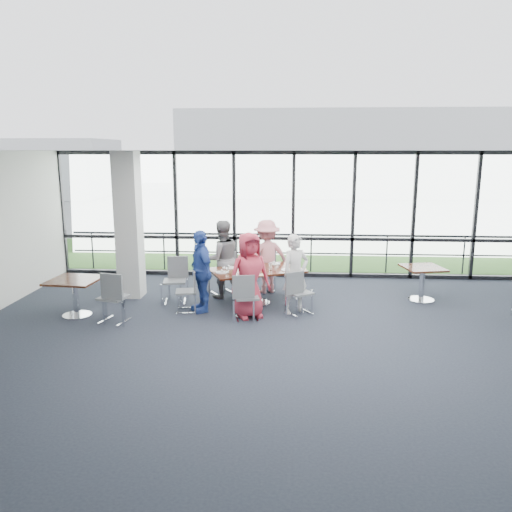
# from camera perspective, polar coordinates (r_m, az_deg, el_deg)

# --- Properties ---
(floor) EXTENTS (12.00, 10.00, 0.02)m
(floor) POSITION_cam_1_polar(r_m,az_deg,el_deg) (8.24, 4.42, -11.00)
(floor) COLOR #202431
(floor) RESTS_ON ground
(ceiling) EXTENTS (12.00, 10.00, 0.04)m
(ceiling) POSITION_cam_1_polar(r_m,az_deg,el_deg) (7.59, 4.82, 11.93)
(ceiling) COLOR white
(ceiling) RESTS_ON ground
(wall_front) EXTENTS (12.00, 0.10, 3.20)m
(wall_front) POSITION_cam_1_polar(r_m,az_deg,el_deg) (3.04, 6.10, -19.79)
(wall_front) COLOR silver
(wall_front) RESTS_ON ground
(curtain_wall_back) EXTENTS (12.00, 0.10, 3.20)m
(curtain_wall_back) POSITION_cam_1_polar(r_m,az_deg,el_deg) (12.69, 4.27, 4.69)
(curtain_wall_back) COLOR white
(curtain_wall_back) RESTS_ON ground
(structural_column) EXTENTS (0.50, 0.50, 3.20)m
(structural_column) POSITION_cam_1_polar(r_m,az_deg,el_deg) (11.25, -14.32, 3.42)
(structural_column) COLOR silver
(structural_column) RESTS_ON ground
(apron) EXTENTS (80.00, 70.00, 0.02)m
(apron) POSITION_cam_1_polar(r_m,az_deg,el_deg) (17.88, 4.04, 1.56)
(apron) COLOR gray
(apron) RESTS_ON ground
(grass_strip) EXTENTS (80.00, 5.00, 0.01)m
(grass_strip) POSITION_cam_1_polar(r_m,az_deg,el_deg) (15.91, 4.08, 0.36)
(grass_strip) COLOR #31541B
(grass_strip) RESTS_ON ground
(hangar_main) EXTENTS (24.00, 10.00, 6.00)m
(hangar_main) POSITION_cam_1_polar(r_m,az_deg,el_deg) (39.80, 9.82, 11.50)
(hangar_main) COLOR silver
(hangar_main) RESTS_ON ground
(hangar_aux) EXTENTS (10.00, 6.00, 4.00)m
(hangar_aux) POSITION_cam_1_polar(r_m,az_deg,el_deg) (39.84, -23.31, 9.27)
(hangar_aux) COLOR silver
(hangar_aux) RESTS_ON ground
(guard_rail) EXTENTS (12.00, 0.06, 0.06)m
(guard_rail) POSITION_cam_1_polar(r_m,az_deg,el_deg) (13.46, 4.18, 0.36)
(guard_rail) COLOR #2D2D33
(guard_rail) RESTS_ON ground
(main_table) EXTENTS (2.17, 1.73, 0.75)m
(main_table) POSITION_cam_1_polar(r_m,az_deg,el_deg) (10.53, 0.10, -2.20)
(main_table) COLOR black
(main_table) RESTS_ON ground
(side_table_left) EXTENTS (0.99, 0.99, 0.75)m
(side_table_left) POSITION_cam_1_polar(r_m,az_deg,el_deg) (10.35, -20.00, -3.08)
(side_table_left) COLOR black
(side_table_left) RESTS_ON ground
(side_table_right) EXTENTS (0.95, 0.95, 0.75)m
(side_table_right) POSITION_cam_1_polar(r_m,az_deg,el_deg) (11.33, 18.51, -1.81)
(side_table_right) COLOR black
(side_table_right) RESTS_ON ground
(diner_near_left) EXTENTS (0.98, 0.86, 1.68)m
(diner_near_left) POSITION_cam_1_polar(r_m,az_deg,el_deg) (9.64, -0.78, -2.21)
(diner_near_left) COLOR #BA3043
(diner_near_left) RESTS_ON ground
(diner_near_right) EXTENTS (0.72, 0.67, 1.59)m
(diner_near_right) POSITION_cam_1_polar(r_m,az_deg,el_deg) (9.93, 4.52, -2.07)
(diner_near_right) COLOR silver
(diner_near_right) RESTS_ON ground
(diner_far_left) EXTENTS (0.97, 0.80, 1.71)m
(diner_far_left) POSITION_cam_1_polar(r_m,az_deg,el_deg) (11.00, -3.93, -0.36)
(diner_far_left) COLOR slate
(diner_far_left) RESTS_ON ground
(diner_far_right) EXTENTS (1.22, 0.95, 1.68)m
(diner_far_right) POSITION_cam_1_polar(r_m,az_deg,el_deg) (11.35, 1.24, -0.05)
(diner_far_right) COLOR pink
(diner_far_right) RESTS_ON ground
(diner_end) EXTENTS (0.94, 1.11, 1.66)m
(diner_end) POSITION_cam_1_polar(r_m,az_deg,el_deg) (10.06, -6.32, -1.72)
(diner_end) COLOR #2E4CA6
(diner_end) RESTS_ON ground
(chair_main_nl) EXTENTS (0.52, 0.52, 0.90)m
(chair_main_nl) POSITION_cam_1_polar(r_m,az_deg,el_deg) (9.59, -1.08, -4.70)
(chair_main_nl) COLOR slate
(chair_main_nl) RESTS_ON ground
(chair_main_nr) EXTENTS (0.59, 0.59, 0.88)m
(chair_main_nr) POSITION_cam_1_polar(r_m,az_deg,el_deg) (9.95, 5.02, -4.20)
(chair_main_nr) COLOR slate
(chair_main_nr) RESTS_ON ground
(chair_main_fl) EXTENTS (0.61, 0.61, 0.91)m
(chair_main_fl) POSITION_cam_1_polar(r_m,az_deg,el_deg) (11.33, -3.85, -2.09)
(chair_main_fl) COLOR slate
(chair_main_fl) RESTS_ON ground
(chair_main_fr) EXTENTS (0.61, 0.61, 0.98)m
(chair_main_fr) POSITION_cam_1_polar(r_m,az_deg,el_deg) (11.54, 0.80, -1.62)
(chair_main_fr) COLOR slate
(chair_main_fr) RESTS_ON ground
(chair_main_end) EXTENTS (0.47, 0.47, 0.84)m
(chair_main_end) POSITION_cam_1_polar(r_m,az_deg,el_deg) (10.17, -7.99, -4.03)
(chair_main_end) COLOR slate
(chair_main_end) RESTS_ON ground
(chair_spare_la) EXTENTS (0.58, 0.58, 0.97)m
(chair_spare_la) POSITION_cam_1_polar(r_m,az_deg,el_deg) (9.81, -15.98, -4.58)
(chair_spare_la) COLOR slate
(chair_spare_la) RESTS_ON ground
(chair_spare_lb) EXTENTS (0.53, 0.53, 0.95)m
(chair_spare_lb) POSITION_cam_1_polar(r_m,az_deg,el_deg) (10.77, -9.29, -2.86)
(chair_spare_lb) COLOR slate
(chair_spare_lb) RESTS_ON ground
(plate_nl) EXTENTS (0.25, 0.25, 0.01)m
(plate_nl) POSITION_cam_1_polar(r_m,az_deg,el_deg) (9.99, -2.04, -2.19)
(plate_nl) COLOR white
(plate_nl) RESTS_ON main_table
(plate_nr) EXTENTS (0.28, 0.28, 0.01)m
(plate_nr) POSITION_cam_1_polar(r_m,az_deg,el_deg) (10.45, 3.63, -1.58)
(plate_nr) COLOR white
(plate_nr) RESTS_ON main_table
(plate_fl) EXTENTS (0.28, 0.28, 0.01)m
(plate_fl) POSITION_cam_1_polar(r_m,az_deg,el_deg) (10.62, -3.11, -1.34)
(plate_fl) COLOR white
(plate_fl) RESTS_ON main_table
(plate_fr) EXTENTS (0.25, 0.25, 0.01)m
(plate_fr) POSITION_cam_1_polar(r_m,az_deg,el_deg) (10.99, 2.10, -0.88)
(plate_fr) COLOR white
(plate_fr) RESTS_ON main_table
(plate_end) EXTENTS (0.26, 0.26, 0.01)m
(plate_end) POSITION_cam_1_polar(r_m,az_deg,el_deg) (10.23, -3.90, -1.88)
(plate_end) COLOR white
(plate_end) RESTS_ON main_table
(tumbler_a) EXTENTS (0.07, 0.07, 0.15)m
(tumbler_a) POSITION_cam_1_polar(r_m,az_deg,el_deg) (10.13, -0.80, -1.60)
(tumbler_a) COLOR white
(tumbler_a) RESTS_ON main_table
(tumbler_b) EXTENTS (0.07, 0.07, 0.14)m
(tumbler_b) POSITION_cam_1_polar(r_m,az_deg,el_deg) (10.41, 1.66, -1.25)
(tumbler_b) COLOR white
(tumbler_b) RESTS_ON main_table
(tumbler_c) EXTENTS (0.08, 0.08, 0.15)m
(tumbler_c) POSITION_cam_1_polar(r_m,az_deg,el_deg) (10.72, 0.18, -0.83)
(tumbler_c) COLOR white
(tumbler_c) RESTS_ON main_table
(tumbler_d) EXTENTS (0.07, 0.07, 0.14)m
(tumbler_d) POSITION_cam_1_polar(r_m,az_deg,el_deg) (10.17, -3.33, -1.58)
(tumbler_d) COLOR white
(tumbler_d) RESTS_ON main_table
(menu_a) EXTENTS (0.34, 0.27, 0.00)m
(menu_a) POSITION_cam_1_polar(r_m,az_deg,el_deg) (10.02, 0.31, -2.18)
(menu_a) COLOR white
(menu_a) RESTS_ON main_table
(menu_b) EXTENTS (0.28, 0.20, 0.00)m
(menu_b) POSITION_cam_1_polar(r_m,az_deg,el_deg) (10.55, 5.03, -1.50)
(menu_b) COLOR white
(menu_b) RESTS_ON main_table
(menu_c) EXTENTS (0.35, 0.32, 0.00)m
(menu_c) POSITION_cam_1_polar(r_m,az_deg,el_deg) (10.91, 0.10, -1.00)
(menu_c) COLOR white
(menu_c) RESTS_ON main_table
(condiment_caddy) EXTENTS (0.10, 0.07, 0.04)m
(condiment_caddy) POSITION_cam_1_polar(r_m,az_deg,el_deg) (10.56, -0.02, -1.33)
(condiment_caddy) COLOR black
(condiment_caddy) RESTS_ON main_table
(ketchup_bottle) EXTENTS (0.06, 0.06, 0.18)m
(ketchup_bottle) POSITION_cam_1_polar(r_m,az_deg,el_deg) (10.55, 0.02, -0.96)
(ketchup_bottle) COLOR #A11200
(ketchup_bottle) RESTS_ON main_table
(green_bottle) EXTENTS (0.05, 0.05, 0.20)m
(green_bottle) POSITION_cam_1_polar(r_m,az_deg,el_deg) (10.58, 0.10, -0.87)
(green_bottle) COLOR #28773F
(green_bottle) RESTS_ON main_table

